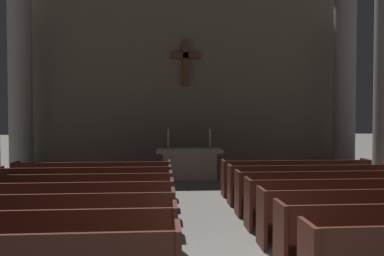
% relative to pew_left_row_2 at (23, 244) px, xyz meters
% --- Properties ---
extents(pew_left_row_2, '(3.93, 0.50, 0.95)m').
position_rel_pew_left_row_2_xyz_m(pew_left_row_2, '(0.00, 0.00, 0.00)').
color(pew_left_row_2, '#4C2319').
rests_on(pew_left_row_2, ground).
extents(pew_left_row_3, '(3.93, 0.50, 0.95)m').
position_rel_pew_left_row_2_xyz_m(pew_left_row_3, '(0.00, 0.98, 0.00)').
color(pew_left_row_3, '#4C2319').
rests_on(pew_left_row_3, ground).
extents(pew_left_row_4, '(3.93, 0.50, 0.95)m').
position_rel_pew_left_row_2_xyz_m(pew_left_row_4, '(0.00, 1.96, 0.00)').
color(pew_left_row_4, '#4C2319').
rests_on(pew_left_row_4, ground).
extents(pew_left_row_5, '(3.93, 0.50, 0.95)m').
position_rel_pew_left_row_2_xyz_m(pew_left_row_5, '(0.00, 2.94, 0.00)').
color(pew_left_row_5, '#4C2319').
rests_on(pew_left_row_5, ground).
extents(pew_left_row_6, '(3.93, 0.50, 0.95)m').
position_rel_pew_left_row_2_xyz_m(pew_left_row_6, '(0.00, 3.92, 0.00)').
color(pew_left_row_6, '#4C2319').
rests_on(pew_left_row_6, ground).
extents(pew_left_row_7, '(3.93, 0.50, 0.95)m').
position_rel_pew_left_row_2_xyz_m(pew_left_row_7, '(0.00, 4.90, 0.00)').
color(pew_left_row_7, '#4C2319').
rests_on(pew_left_row_7, ground).
extents(pew_right_row_3, '(3.93, 0.50, 0.95)m').
position_rel_pew_left_row_2_xyz_m(pew_right_row_3, '(5.28, 0.98, 0.00)').
color(pew_right_row_3, '#4C2319').
rests_on(pew_right_row_3, ground).
extents(pew_right_row_4, '(3.93, 0.50, 0.95)m').
position_rel_pew_left_row_2_xyz_m(pew_right_row_4, '(5.28, 1.96, 0.00)').
color(pew_right_row_4, '#4C2319').
rests_on(pew_right_row_4, ground).
extents(pew_right_row_5, '(3.93, 0.50, 0.95)m').
position_rel_pew_left_row_2_xyz_m(pew_right_row_5, '(5.28, 2.94, 0.00)').
color(pew_right_row_5, '#4C2319').
rests_on(pew_right_row_5, ground).
extents(pew_right_row_6, '(3.93, 0.50, 0.95)m').
position_rel_pew_left_row_2_xyz_m(pew_right_row_6, '(5.28, 3.92, 0.00)').
color(pew_right_row_6, '#4C2319').
rests_on(pew_right_row_6, ground).
extents(pew_right_row_7, '(3.93, 0.50, 0.95)m').
position_rel_pew_left_row_2_xyz_m(pew_right_row_7, '(5.28, 4.90, 0.00)').
color(pew_right_row_7, '#4C2319').
rests_on(pew_right_row_7, ground).
extents(column_left_fourth, '(1.18, 1.18, 7.17)m').
position_rel_pew_left_row_2_xyz_m(column_left_fourth, '(-3.13, 8.65, 3.02)').
color(column_left_fourth, gray).
rests_on(column_left_fourth, ground).
extents(column_right_fourth, '(1.18, 1.18, 7.17)m').
position_rel_pew_left_row_2_xyz_m(column_right_fourth, '(8.41, 8.65, 3.02)').
color(column_right_fourth, gray).
rests_on(column_right_fourth, ground).
extents(altar, '(2.20, 0.90, 1.01)m').
position_rel_pew_left_row_2_xyz_m(altar, '(2.64, 7.76, 0.06)').
color(altar, '#A8A399').
rests_on(altar, ground).
extents(candlestick_left, '(0.16, 0.16, 0.66)m').
position_rel_pew_left_row_2_xyz_m(candlestick_left, '(1.94, 7.76, 0.74)').
color(candlestick_left, '#B79338').
rests_on(candlestick_left, altar).
extents(candlestick_right, '(0.16, 0.16, 0.66)m').
position_rel_pew_left_row_2_xyz_m(candlestick_right, '(3.34, 7.76, 0.74)').
color(candlestick_right, '#B79338').
rests_on(candlestick_right, altar).
extents(apse_with_cross, '(12.79, 0.47, 7.56)m').
position_rel_pew_left_row_2_xyz_m(apse_with_cross, '(2.64, 10.02, 3.30)').
color(apse_with_cross, '#706656').
rests_on(apse_with_cross, ground).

